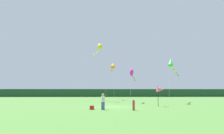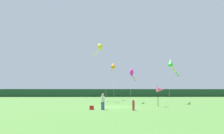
{
  "view_description": "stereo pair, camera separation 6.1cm",
  "coord_description": "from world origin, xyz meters",
  "views": [
    {
      "loc": [
        -0.81,
        -23.71,
        1.87
      ],
      "look_at": [
        0.0,
        6.0,
        5.78
      ],
      "focal_mm": 30.01,
      "sensor_mm": 36.0,
      "label": 1
    },
    {
      "loc": [
        -0.74,
        -23.71,
        1.87
      ],
      "look_at": [
        0.0,
        6.0,
        5.78
      ],
      "focal_mm": 30.01,
      "sensor_mm": 36.0,
      "label": 2
    }
  ],
  "objects": [
    {
      "name": "kite_orange",
      "position": [
        0.53,
        18.9,
        7.84
      ],
      "size": [
        1.11,
        8.57,
        8.71
      ],
      "color": "#B2B2B2",
      "rests_on": "ground"
    },
    {
      "name": "kite_yellow",
      "position": [
        -2.31,
        12.34,
        10.45
      ],
      "size": [
        3.2,
        6.99,
        11.29
      ],
      "color": "#B2B2B2",
      "rests_on": "ground"
    },
    {
      "name": "banner_flag_pole",
      "position": [
        5.98,
        -0.03,
        2.12
      ],
      "size": [
        0.9,
        0.7,
        2.6
      ],
      "color": "black",
      "rests_on": "ground"
    },
    {
      "name": "person_adult",
      "position": [
        -1.21,
        -4.0,
        0.93
      ],
      "size": [
        0.37,
        0.37,
        1.67
      ],
      "color": "#334C8C",
      "rests_on": "ground"
    },
    {
      "name": "kite_magenta",
      "position": [
        3.38,
        7.4,
        4.91
      ],
      "size": [
        1.72,
        4.97,
        5.77
      ],
      "color": "#B2B2B2",
      "rests_on": "ground"
    },
    {
      "name": "distant_treeline",
      "position": [
        0.0,
        45.0,
        1.38
      ],
      "size": [
        108.0,
        3.1,
        2.77
      ],
      "primitive_type": "cube",
      "color": "#1E4228",
      "rests_on": "ground"
    },
    {
      "name": "person_child",
      "position": [
        1.88,
        -4.71,
        0.63
      ],
      "size": [
        0.25,
        0.25,
        1.14
      ],
      "color": "#B23338",
      "rests_on": "ground"
    },
    {
      "name": "cooler_box",
      "position": [
        -2.37,
        -3.67,
        0.2
      ],
      "size": [
        0.44,
        0.39,
        0.41
      ],
      "primitive_type": "cube",
      "color": "red",
      "rests_on": "ground"
    },
    {
      "name": "ground_plane",
      "position": [
        0.0,
        0.0,
        0.0
      ],
      "size": [
        120.0,
        120.0,
        0.0
      ],
      "primitive_type": "plane",
      "color": "#477533"
    },
    {
      "name": "kite_green",
      "position": [
        9.74,
        6.21,
        6.32
      ],
      "size": [
        4.55,
        7.39,
        7.29
      ],
      "color": "#B2B2B2",
      "rests_on": "ground"
    }
  ]
}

